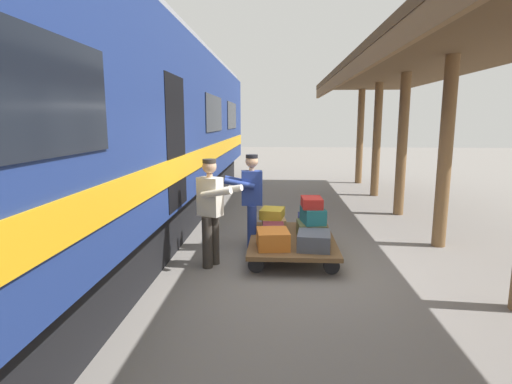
{
  "coord_description": "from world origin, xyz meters",
  "views": [
    {
      "loc": [
        0.57,
        6.15,
        2.28
      ],
      "look_at": [
        0.93,
        -0.3,
        1.15
      ],
      "focal_mm": 28.69,
      "sensor_mm": 36.0,
      "label": 1
    }
  ],
  "objects_px": {
    "suitcase_burgundy_valise": "(273,231)",
    "suitcase_tan_vintage": "(274,223)",
    "train_car": "(80,135)",
    "porter_in_overalls": "(251,199)",
    "suitcase_navy_fabric": "(309,222)",
    "luggage_cart": "(292,240)",
    "suitcase_slate_roller": "(314,240)",
    "porter_by_door": "(211,209)",
    "suitcase_yellow_case": "(272,213)",
    "suitcase_orange_carryall": "(273,239)",
    "suitcase_olive_duffel": "(311,230)",
    "suitcase_red_plastic": "(312,202)",
    "suitcase_teal_softside": "(313,215)"
  },
  "relations": [
    {
      "from": "suitcase_tan_vintage",
      "to": "suitcase_red_plastic",
      "type": "relative_size",
      "value": 0.98
    },
    {
      "from": "suitcase_yellow_case",
      "to": "train_car",
      "type": "bearing_deg",
      "value": 22.56
    },
    {
      "from": "suitcase_orange_carryall",
      "to": "porter_by_door",
      "type": "xyz_separation_m",
      "value": [
        0.96,
        0.01,
        0.47
      ]
    },
    {
      "from": "suitcase_burgundy_valise",
      "to": "train_car",
      "type": "bearing_deg",
      "value": 11.49
    },
    {
      "from": "train_car",
      "to": "porter_by_door",
      "type": "relative_size",
      "value": 12.44
    },
    {
      "from": "suitcase_tan_vintage",
      "to": "porter_in_overalls",
      "type": "distance_m",
      "value": 0.72
    },
    {
      "from": "train_car",
      "to": "suitcase_slate_roller",
      "type": "height_order",
      "value": "train_car"
    },
    {
      "from": "suitcase_yellow_case",
      "to": "porter_by_door",
      "type": "height_order",
      "value": "porter_by_door"
    },
    {
      "from": "suitcase_navy_fabric",
      "to": "suitcase_yellow_case",
      "type": "distance_m",
      "value": 0.69
    },
    {
      "from": "suitcase_slate_roller",
      "to": "porter_by_door",
      "type": "distance_m",
      "value": 1.67
    },
    {
      "from": "train_car",
      "to": "suitcase_orange_carryall",
      "type": "height_order",
      "value": "train_car"
    },
    {
      "from": "suitcase_orange_carryall",
      "to": "suitcase_tan_vintage",
      "type": "distance_m",
      "value": 1.17
    },
    {
      "from": "suitcase_yellow_case",
      "to": "porter_in_overalls",
      "type": "relative_size",
      "value": 0.3
    },
    {
      "from": "train_car",
      "to": "suitcase_orange_carryall",
      "type": "relative_size",
      "value": 38.41
    },
    {
      "from": "suitcase_teal_softside",
      "to": "suitcase_tan_vintage",
      "type": "bearing_deg",
      "value": -43.12
    },
    {
      "from": "luggage_cart",
      "to": "suitcase_yellow_case",
      "type": "distance_m",
      "value": 0.78
    },
    {
      "from": "porter_by_door",
      "to": "suitcase_red_plastic",
      "type": "bearing_deg",
      "value": -159.7
    },
    {
      "from": "porter_in_overalls",
      "to": "suitcase_navy_fabric",
      "type": "bearing_deg",
      "value": -164.29
    },
    {
      "from": "suitcase_orange_carryall",
      "to": "suitcase_olive_duffel",
      "type": "relative_size",
      "value": 0.95
    },
    {
      "from": "train_car",
      "to": "suitcase_red_plastic",
      "type": "bearing_deg",
      "value": -170.47
    },
    {
      "from": "train_car",
      "to": "suitcase_olive_duffel",
      "type": "bearing_deg",
      "value": -170.51
    },
    {
      "from": "suitcase_burgundy_valise",
      "to": "suitcase_orange_carryall",
      "type": "bearing_deg",
      "value": 90.0
    },
    {
      "from": "suitcase_navy_fabric",
      "to": "luggage_cart",
      "type": "bearing_deg",
      "value": 61.28
    },
    {
      "from": "suitcase_tan_vintage",
      "to": "suitcase_orange_carryall",
      "type": "bearing_deg",
      "value": 90.0
    },
    {
      "from": "suitcase_red_plastic",
      "to": "porter_in_overalls",
      "type": "distance_m",
      "value": 1.09
    },
    {
      "from": "porter_in_overalls",
      "to": "porter_by_door",
      "type": "distance_m",
      "value": 1.04
    },
    {
      "from": "suitcase_teal_softside",
      "to": "porter_by_door",
      "type": "height_order",
      "value": "porter_by_door"
    },
    {
      "from": "suitcase_tan_vintage",
      "to": "suitcase_yellow_case",
      "type": "xyz_separation_m",
      "value": [
        0.03,
        -0.03,
        0.18
      ]
    },
    {
      "from": "porter_by_door",
      "to": "suitcase_navy_fabric",
      "type": "bearing_deg",
      "value": -143.75
    },
    {
      "from": "suitcase_orange_carryall",
      "to": "suitcase_burgundy_valise",
      "type": "xyz_separation_m",
      "value": [
        0.0,
        -0.58,
        -0.04
      ]
    },
    {
      "from": "suitcase_slate_roller",
      "to": "suitcase_teal_softside",
      "type": "relative_size",
      "value": 1.2
    },
    {
      "from": "suitcase_orange_carryall",
      "to": "suitcase_red_plastic",
      "type": "distance_m",
      "value": 0.99
    },
    {
      "from": "suitcase_orange_carryall",
      "to": "porter_in_overalls",
      "type": "relative_size",
      "value": 0.32
    },
    {
      "from": "suitcase_olive_duffel",
      "to": "suitcase_tan_vintage",
      "type": "relative_size",
      "value": 1.23
    },
    {
      "from": "suitcase_olive_duffel",
      "to": "porter_in_overalls",
      "type": "height_order",
      "value": "porter_in_overalls"
    },
    {
      "from": "suitcase_slate_roller",
      "to": "suitcase_tan_vintage",
      "type": "xyz_separation_m",
      "value": [
        0.64,
        -1.17,
        -0.03
      ]
    },
    {
      "from": "suitcase_tan_vintage",
      "to": "porter_in_overalls",
      "type": "xyz_separation_m",
      "value": [
        0.41,
        0.29,
        0.51
      ]
    },
    {
      "from": "suitcase_navy_fabric",
      "to": "suitcase_yellow_case",
      "type": "height_order",
      "value": "suitcase_yellow_case"
    },
    {
      "from": "suitcase_slate_roller",
      "to": "porter_in_overalls",
      "type": "height_order",
      "value": "porter_in_overalls"
    },
    {
      "from": "suitcase_burgundy_valise",
      "to": "suitcase_tan_vintage",
      "type": "height_order",
      "value": "suitcase_burgundy_valise"
    },
    {
      "from": "suitcase_slate_roller",
      "to": "suitcase_olive_duffel",
      "type": "height_order",
      "value": "suitcase_olive_duffel"
    },
    {
      "from": "porter_by_door",
      "to": "suitcase_slate_roller",
      "type": "bearing_deg",
      "value": -179.78
    },
    {
      "from": "train_car",
      "to": "luggage_cart",
      "type": "xyz_separation_m",
      "value": [
        -3.29,
        -0.6,
        -1.79
      ]
    },
    {
      "from": "train_car",
      "to": "suitcase_navy_fabric",
      "type": "xyz_separation_m",
      "value": [
        -3.61,
        -1.19,
        -1.61
      ]
    },
    {
      "from": "suitcase_navy_fabric",
      "to": "suitcase_teal_softside",
      "type": "height_order",
      "value": "suitcase_teal_softside"
    },
    {
      "from": "luggage_cart",
      "to": "suitcase_teal_softside",
      "type": "height_order",
      "value": "suitcase_teal_softside"
    },
    {
      "from": "suitcase_orange_carryall",
      "to": "suitcase_red_plastic",
      "type": "xyz_separation_m",
      "value": [
        -0.64,
        -0.59,
        0.47
      ]
    },
    {
      "from": "suitcase_slate_roller",
      "to": "suitcase_yellow_case",
      "type": "height_order",
      "value": "suitcase_yellow_case"
    },
    {
      "from": "suitcase_slate_roller",
      "to": "suitcase_yellow_case",
      "type": "relative_size",
      "value": 1.19
    },
    {
      "from": "train_car",
      "to": "porter_in_overalls",
      "type": "distance_m",
      "value": 2.95
    }
  ]
}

